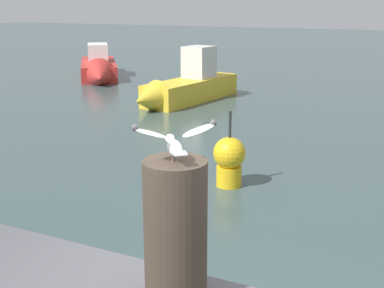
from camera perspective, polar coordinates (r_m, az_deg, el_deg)
name	(u,v)px	position (r m, az deg, el deg)	size (l,w,h in m)	color
mooring_post	(175,229)	(3.50, -1.84, -9.41)	(0.43, 0.43, 0.96)	#382D23
seagull	(175,142)	(3.30, -1.95, 0.26)	(0.48, 0.44, 0.26)	tan
boat_red	(99,69)	(21.90, -10.27, 8.20)	(4.40, 5.20, 1.66)	#B72D28
boat_yellow	(184,87)	(16.39, -0.86, 6.31)	(1.69, 4.87, 1.83)	yellow
channel_buoy	(229,159)	(8.88, 4.14, -1.71)	(0.56, 0.56, 1.33)	yellow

